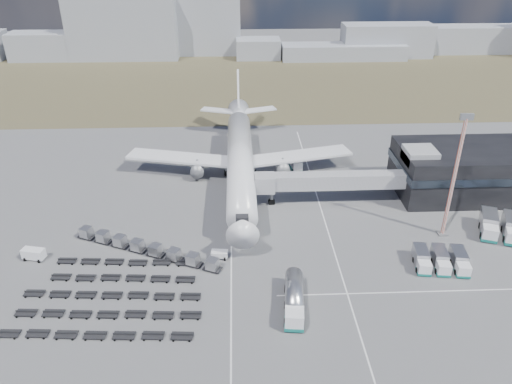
{
  "coord_description": "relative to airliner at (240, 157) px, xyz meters",
  "views": [
    {
      "loc": [
        -0.68,
        -67.76,
        50.67
      ],
      "look_at": [
        2.93,
        18.35,
        4.0
      ],
      "focal_mm": 35.0,
      "sensor_mm": 36.0,
      "label": 1
    }
  ],
  "objects": [
    {
      "name": "ground",
      "position": [
        0.0,
        -32.38,
        -5.29
      ],
      "size": [
        420.0,
        420.0,
        0.0
      ],
      "primitive_type": "plane",
      "color": "#565659",
      "rests_on": "ground"
    },
    {
      "name": "uld_row",
      "position": [
        -16.68,
        -28.23,
        -4.14
      ],
      "size": [
        26.65,
        13.43,
        1.92
      ],
      "rotation": [
        0.0,
        0.0,
        -0.43
      ],
      "color": "black",
      "rests_on": "ground"
    },
    {
      "name": "lane_markings",
      "position": [
        9.77,
        -29.38,
        -5.29
      ],
      "size": [
        47.12,
        110.0,
        0.01
      ],
      "color": "silver",
      "rests_on": "ground"
    },
    {
      "name": "service_trucks_far",
      "position": [
        49.08,
        -25.57,
        -3.56
      ],
      "size": [
        12.63,
        11.15,
        3.19
      ],
      "rotation": [
        0.0,
        0.0,
        -0.36
      ],
      "color": "white",
      "rests_on": "ground"
    },
    {
      "name": "utility_van",
      "position": [
        -35.56,
        -29.19,
        -4.27
      ],
      "size": [
        4.02,
        2.47,
        2.04
      ],
      "primitive_type": "cube",
      "rotation": [
        0.0,
        0.0,
        -0.22
      ],
      "color": "white",
      "rests_on": "ground"
    },
    {
      "name": "baggage_dollies",
      "position": [
        -20.3,
        -39.85,
        -4.93
      ],
      "size": [
        28.87,
        20.18,
        0.73
      ],
      "rotation": [
        0.0,
        0.0,
        -0.07
      ],
      "color": "black",
      "rests_on": "ground"
    },
    {
      "name": "fuel_tanker",
      "position": [
        7.34,
        -43.17,
        -3.53
      ],
      "size": [
        3.84,
        11.13,
        3.53
      ],
      "rotation": [
        0.0,
        0.0,
        -0.1
      ],
      "color": "white",
      "rests_on": "ground"
    },
    {
      "name": "floodlight_mast",
      "position": [
        36.95,
        -24.35,
        6.4
      ],
      "size": [
        2.19,
        1.8,
        23.32
      ],
      "rotation": [
        0.0,
        0.0,
        -0.05
      ],
      "color": "#AB331B",
      "rests_on": "ground"
    },
    {
      "name": "pushback_tug",
      "position": [
        -4.0,
        -30.1,
        -4.63
      ],
      "size": [
        2.98,
        1.89,
        1.32
      ],
      "primitive_type": "cube",
      "rotation": [
        0.0,
        0.0,
        -0.11
      ],
      "color": "white",
      "rests_on": "ground"
    },
    {
      "name": "terminal",
      "position": [
        47.77,
        -8.41,
        -0.04
      ],
      "size": [
        30.4,
        16.4,
        11.0
      ],
      "color": "black",
      "rests_on": "ground"
    },
    {
      "name": "service_trucks_near",
      "position": [
        32.77,
        -34.16,
        -3.91
      ],
      "size": [
        9.1,
        7.34,
        2.54
      ],
      "rotation": [
        0.0,
        0.0,
        -0.13
      ],
      "color": "white",
      "rests_on": "ground"
    },
    {
      "name": "catering_truck",
      "position": [
        12.89,
        4.54,
        -4.02
      ],
      "size": [
        2.9,
        5.64,
        2.48
      ],
      "rotation": [
        0.0,
        0.0,
        0.13
      ],
      "color": "white",
      "rests_on": "ground"
    },
    {
      "name": "skyline",
      "position": [
        -5.28,
        116.74,
        3.79
      ],
      "size": [
        284.63,
        27.53,
        24.91
      ],
      "color": "#90949D",
      "rests_on": "ground"
    },
    {
      "name": "grass_strip",
      "position": [
        0.0,
        77.62,
        -5.29
      ],
      "size": [
        420.0,
        90.0,
        0.01
      ],
      "primitive_type": "cube",
      "color": "#48432B",
      "rests_on": "ground"
    },
    {
      "name": "airliner",
      "position": [
        0.0,
        0.0,
        0.0
      ],
      "size": [
        51.59,
        64.53,
        17.62
      ],
      "color": "white",
      "rests_on": "ground"
    },
    {
      "name": "jet_bridge",
      "position": [
        15.9,
        -11.95,
        -0.24
      ],
      "size": [
        30.3,
        3.8,
        7.05
      ],
      "color": "#939399",
      "rests_on": "ground"
    }
  ]
}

